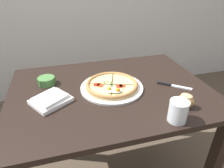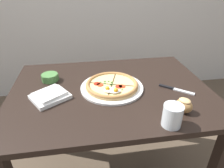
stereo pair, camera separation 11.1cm
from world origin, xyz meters
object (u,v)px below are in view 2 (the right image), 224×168
at_px(napkin_folded, 50,96).
at_px(water_glass, 172,117).
at_px(pizza, 112,86).
at_px(dining_table, 111,106).
at_px(ramekin_bowl, 50,77).
at_px(knife_main, 176,89).
at_px(bread_piece_near, 184,105).

xyz_separation_m(napkin_folded, water_glass, (0.53, -0.29, 0.03)).
bearing_deg(pizza, dining_table, 139.30).
relative_size(ramekin_bowl, knife_main, 0.63).
distance_m(ramekin_bowl, knife_main, 0.74).
bearing_deg(water_glass, napkin_folded, 151.38).
height_order(dining_table, water_glass, water_glass).
distance_m(dining_table, pizza, 0.14).
height_order(pizza, ramekin_bowl, pizza).
bearing_deg(napkin_folded, ramekin_bowl, 96.19).
height_order(bread_piece_near, knife_main, bread_piece_near).
xyz_separation_m(dining_table, water_glass, (0.21, -0.34, 0.16)).
bearing_deg(ramekin_bowl, water_glass, -41.56).
relative_size(pizza, napkin_folded, 1.54).
xyz_separation_m(ramekin_bowl, knife_main, (0.70, -0.22, -0.02)).
bearing_deg(pizza, napkin_folded, -171.84).
distance_m(dining_table, water_glass, 0.43).
relative_size(bread_piece_near, water_glass, 1.00).
distance_m(pizza, water_glass, 0.40).
bearing_deg(dining_table, napkin_folded, -170.76).
height_order(ramekin_bowl, napkin_folded, ramekin_bowl).
distance_m(pizza, bread_piece_near, 0.39).
height_order(dining_table, knife_main, knife_main).
height_order(pizza, water_glass, water_glass).
bearing_deg(pizza, ramekin_bowl, 156.45).
distance_m(dining_table, knife_main, 0.38).
height_order(napkin_folded, knife_main, napkin_folded).
distance_m(knife_main, water_glass, 0.31).
bearing_deg(bread_piece_near, ramekin_bowl, 147.48).
height_order(knife_main, water_glass, water_glass).
bearing_deg(knife_main, ramekin_bowl, -157.92).
height_order(pizza, napkin_folded, pizza).
xyz_separation_m(knife_main, water_glass, (-0.15, -0.27, 0.04)).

